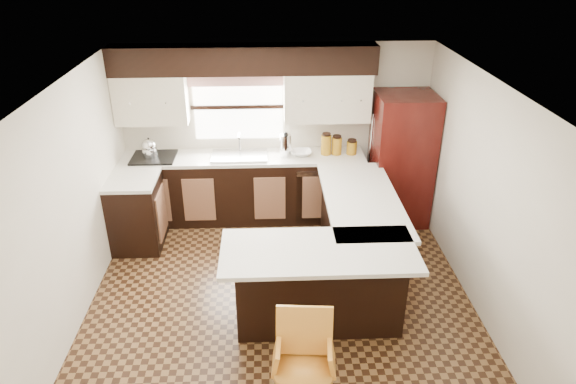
{
  "coord_description": "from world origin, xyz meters",
  "views": [
    {
      "loc": [
        -0.12,
        -4.55,
        3.65
      ],
      "look_at": [
        0.1,
        0.45,
        1.12
      ],
      "focal_mm": 32.0,
      "sensor_mm": 36.0,
      "label": 1
    }
  ],
  "objects_px": {
    "refrigerator": "(401,159)",
    "peninsula_return": "(319,286)",
    "peninsula_long": "(355,234)",
    "bar_chair": "(304,372)"
  },
  "relations": [
    {
      "from": "refrigerator",
      "to": "peninsula_return",
      "type": "bearing_deg",
      "value": -121.5
    },
    {
      "from": "peninsula_return",
      "to": "refrigerator",
      "type": "distance_m",
      "value": 2.56
    },
    {
      "from": "peninsula_long",
      "to": "bar_chair",
      "type": "relative_size",
      "value": 2.04
    },
    {
      "from": "peninsula_return",
      "to": "refrigerator",
      "type": "height_order",
      "value": "refrigerator"
    },
    {
      "from": "bar_chair",
      "to": "refrigerator",
      "type": "bearing_deg",
      "value": 69.7
    },
    {
      "from": "refrigerator",
      "to": "bar_chair",
      "type": "distance_m",
      "value": 3.69
    },
    {
      "from": "peninsula_return",
      "to": "bar_chair",
      "type": "distance_m",
      "value": 1.19
    },
    {
      "from": "refrigerator",
      "to": "bar_chair",
      "type": "bearing_deg",
      "value": -115.16
    },
    {
      "from": "peninsula_return",
      "to": "peninsula_long",
      "type": "bearing_deg",
      "value": 61.7
    },
    {
      "from": "peninsula_long",
      "to": "refrigerator",
      "type": "xyz_separation_m",
      "value": [
        0.79,
        1.18,
        0.45
      ]
    }
  ]
}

